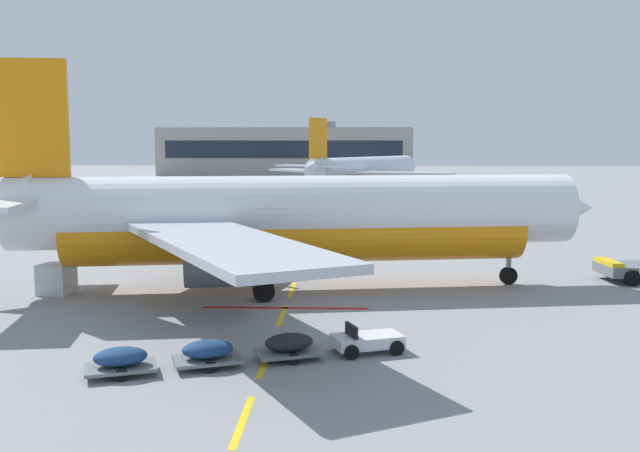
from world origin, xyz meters
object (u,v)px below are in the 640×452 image
(baggage_train, at_px, (250,349))
(fuel_service_truck, at_px, (208,219))
(airliner_mid_left, at_px, (363,170))
(uld_cargo_container, at_px, (56,279))
(airliner_foreground, at_px, (287,218))

(baggage_train, bearing_deg, fuel_service_truck, 103.17)
(airliner_mid_left, xyz_separation_m, fuel_service_truck, (-13.94, -53.09, -2.03))
(airliner_mid_left, relative_size, fuel_service_truck, 4.13)
(fuel_service_truck, xyz_separation_m, uld_cargo_container, (-3.87, -22.25, -0.85))
(baggage_train, distance_m, uld_cargo_container, 16.74)
(airliner_mid_left, xyz_separation_m, baggage_train, (-5.96, -87.16, -3.15))
(airliner_foreground, relative_size, airliner_mid_left, 1.15)
(airliner_foreground, xyz_separation_m, airliner_mid_left, (5.68, 73.79, -0.27))
(airliner_foreground, relative_size, fuel_service_truck, 4.73)
(airliner_mid_left, relative_size, uld_cargo_container, 16.88)
(baggage_train, height_order, uld_cargo_container, uld_cargo_container)
(airliner_mid_left, bearing_deg, baggage_train, -93.91)
(airliner_mid_left, xyz_separation_m, uld_cargo_container, (-17.81, -75.34, -2.88))
(baggage_train, bearing_deg, airliner_foreground, 88.76)
(airliner_mid_left, height_order, baggage_train, airliner_mid_left)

